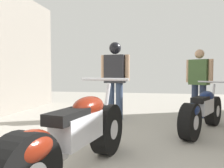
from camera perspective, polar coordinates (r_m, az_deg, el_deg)
The scene contains 5 objects.
ground_plane at distance 3.72m, azimuth 6.59°, elevation -13.50°, with size 16.01×16.01×0.00m, color #A8A399.
motorcycle_maroon_cruiser at distance 2.24m, azimuth -9.29°, elevation -13.51°, with size 0.72×2.10×0.98m.
motorcycle_black_naked at distance 4.25m, azimuth 22.13°, elevation -6.48°, with size 1.05×1.76×0.89m.
mechanic_in_blue at distance 5.59m, azimuth 21.41°, elevation 1.18°, with size 0.58×0.45×1.59m.
mechanic_with_helmet at distance 5.02m, azimuth 0.80°, elevation 2.79°, with size 0.69×0.32×1.74m.
Camera 1 is at (0.28, -0.26, 1.05)m, focal length 35.67 mm.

